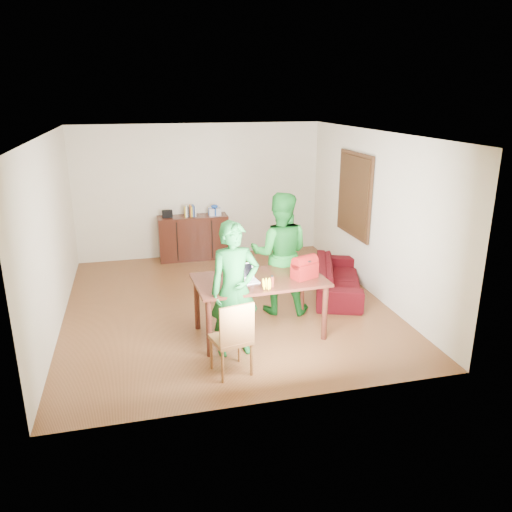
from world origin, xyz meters
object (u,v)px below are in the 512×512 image
object	(u,v)px
person_far	(280,253)
sofa	(338,278)
chair	(232,352)
bottle	(272,281)
table	(259,286)
person_near	(235,289)
laptop	(246,279)
red_bag	(305,269)

from	to	relation	value
person_far	sofa	world-z (taller)	person_far
sofa	person_far	bearing A→B (deg)	132.21
chair	bottle	world-z (taller)	bottle
table	person_near	world-z (taller)	person_near
bottle	sofa	bearing A→B (deg)	43.14
laptop	table	bearing A→B (deg)	14.92
red_bag	sofa	distance (m)	1.80
person_near	bottle	world-z (taller)	person_near
chair	sofa	world-z (taller)	chair
chair	red_bag	world-z (taller)	red_bag
person_far	sofa	size ratio (longest dim) A/B	1.01
person_near	laptop	world-z (taller)	person_near
person_near	bottle	size ratio (longest dim) A/B	11.14
person_near	table	bearing A→B (deg)	40.33
table	red_bag	bearing A→B (deg)	-13.74
table	red_bag	distance (m)	0.66
table	red_bag	world-z (taller)	red_bag
person_far	red_bag	world-z (taller)	person_far
red_bag	person_far	bearing A→B (deg)	75.49
laptop	red_bag	bearing A→B (deg)	-10.60
person_near	bottle	xyz separation A→B (m)	(0.52, 0.10, 0.03)
person_near	laptop	bearing A→B (deg)	51.32
person_near	red_bag	size ratio (longest dim) A/B	5.14
person_far	sofa	bearing A→B (deg)	-140.52
person_near	sofa	world-z (taller)	person_near
laptop	bottle	size ratio (longest dim) A/B	2.17
person_far	table	bearing A→B (deg)	72.44
sofa	chair	bearing A→B (deg)	153.50
table	person_far	bearing A→B (deg)	51.33
table	person_near	distance (m)	0.64
laptop	bottle	distance (m)	0.38
chair	red_bag	xyz separation A→B (m)	(1.19, 0.82, 0.68)
chair	sofa	distance (m)	3.08
table	person_far	size ratio (longest dim) A/B	0.97
person_far	bottle	bearing A→B (deg)	86.02
person_far	red_bag	size ratio (longest dim) A/B	5.45
table	red_bag	size ratio (longest dim) A/B	5.30
chair	person_near	size ratio (longest dim) A/B	0.54
red_bag	laptop	bearing A→B (deg)	156.08
chair	red_bag	bearing A→B (deg)	21.89
table	sofa	size ratio (longest dim) A/B	0.98
red_bag	sofa	xyz separation A→B (m)	(1.07, 1.28, -0.69)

